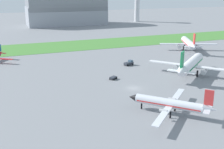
% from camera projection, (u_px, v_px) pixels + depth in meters
% --- Properties ---
extents(ground_plane, '(600.00, 600.00, 0.00)m').
position_uv_depth(ground_plane, '(134.00, 88.00, 86.29)').
color(ground_plane, gray).
extents(grass_taxiway_strip, '(360.00, 28.00, 0.08)m').
position_uv_depth(grass_taxiway_strip, '(75.00, 45.00, 150.14)').
color(grass_taxiway_strip, '#478438').
rests_on(grass_taxiway_strip, ground_plane).
extents(airplane_parked_jet_far, '(25.62, 25.48, 9.61)m').
position_uv_depth(airplane_parked_jet_far, '(188.00, 43.00, 138.17)').
color(airplane_parked_jet_far, silver).
rests_on(airplane_parked_jet_far, ground_plane).
extents(airplane_midfield_jet, '(24.63, 24.05, 10.50)m').
position_uv_depth(airplane_midfield_jet, '(191.00, 64.00, 98.35)').
color(airplane_midfield_jet, white).
rests_on(airplane_midfield_jet, ground_plane).
extents(airplane_foreground_turboprop, '(18.94, 17.95, 7.36)m').
position_uv_depth(airplane_foreground_turboprop, '(170.00, 103.00, 67.94)').
color(airplane_foreground_turboprop, silver).
rests_on(airplane_foreground_turboprop, ground_plane).
extents(pushback_tug_near_gate, '(3.97, 2.89, 1.95)m').
position_uv_depth(pushback_tug_near_gate, '(129.00, 63.00, 111.62)').
color(pushback_tug_near_gate, '#2D333D').
rests_on(pushback_tug_near_gate, ground_plane).
extents(baggage_cart_midfield, '(2.95, 2.81, 0.90)m').
position_uv_depth(baggage_cart_midfield, '(113.00, 78.00, 94.54)').
color(baggage_cart_midfield, '#2D333D').
rests_on(baggage_cart_midfield, ground_plane).
extents(hangar_distant, '(61.91, 28.37, 31.37)m').
position_uv_depth(hangar_distant, '(66.00, 7.00, 230.27)').
color(hangar_distant, '#9399A3').
rests_on(hangar_distant, ground_plane).
extents(control_tower, '(8.00, 8.00, 29.49)m').
position_uv_depth(control_tower, '(137.00, 1.00, 251.86)').
color(control_tower, silver).
rests_on(control_tower, ground_plane).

